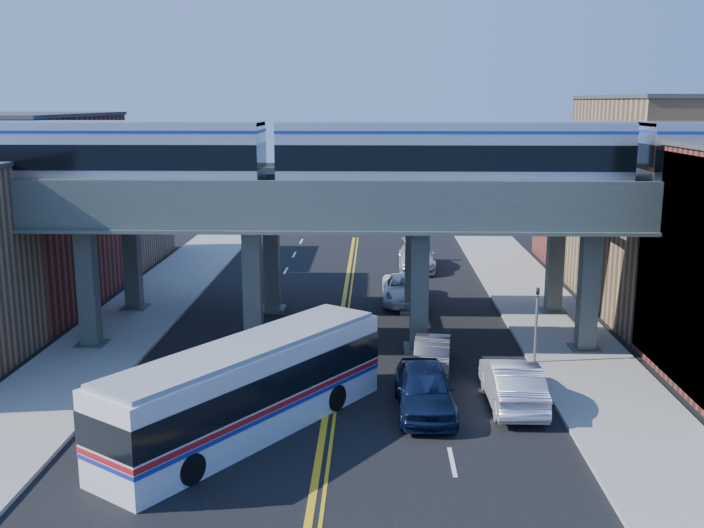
# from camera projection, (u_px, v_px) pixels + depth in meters

# --- Properties ---
(ground) EXTENTS (120.00, 120.00, 0.00)m
(ground) POSITION_uv_depth(u_px,v_px,m) (326.00, 414.00, 30.30)
(ground) COLOR black
(ground) RESTS_ON ground
(sidewalk_west) EXTENTS (5.00, 70.00, 0.16)m
(sidewalk_west) POSITION_uv_depth(u_px,v_px,m) (116.00, 334.00, 40.41)
(sidewalk_west) COLOR gray
(sidewalk_west) RESTS_ON ground
(sidewalk_east) EXTENTS (5.00, 70.00, 0.16)m
(sidewalk_east) POSITION_uv_depth(u_px,v_px,m) (564.00, 338.00, 39.74)
(sidewalk_east) COLOR gray
(sidewalk_east) RESTS_ON ground
(building_west_b) EXTENTS (8.00, 14.00, 11.00)m
(building_west_b) POSITION_uv_depth(u_px,v_px,m) (24.00, 213.00, 45.38)
(building_west_b) COLOR maroon
(building_west_b) RESTS_ON ground
(building_west_c) EXTENTS (8.00, 10.00, 8.00)m
(building_west_c) POSITION_uv_depth(u_px,v_px,m) (102.00, 209.00, 58.40)
(building_west_c) COLOR olive
(building_west_c) RESTS_ON ground
(building_east_b) EXTENTS (8.00, 14.00, 12.00)m
(building_east_b) POSITION_uv_depth(u_px,v_px,m) (670.00, 207.00, 44.20)
(building_east_b) COLOR olive
(building_east_b) RESTS_ON ground
(building_east_c) EXTENTS (8.00, 10.00, 9.00)m
(building_east_c) POSITION_uv_depth(u_px,v_px,m) (603.00, 204.00, 57.23)
(building_east_c) COLOR maroon
(building_east_c) RESTS_ON ground
(mural_panel) EXTENTS (0.10, 9.50, 9.50)m
(mural_panel) POSITION_uv_depth(u_px,v_px,m) (677.00, 274.00, 32.82)
(mural_panel) COLOR #2A9EB8
(mural_panel) RESTS_ON ground
(elevated_viaduct_near) EXTENTS (52.00, 3.60, 7.40)m
(elevated_viaduct_near) POSITION_uv_depth(u_px,v_px,m) (336.00, 218.00, 36.81)
(elevated_viaduct_near) COLOR #3C4642
(elevated_viaduct_near) RESTS_ON ground
(elevated_viaduct_far) EXTENTS (52.00, 3.60, 7.40)m
(elevated_viaduct_far) POSITION_uv_depth(u_px,v_px,m) (342.00, 200.00, 43.66)
(elevated_viaduct_far) COLOR #3C4642
(elevated_viaduct_far) RESTS_ON ground
(transit_train) EXTENTS (49.46, 3.10, 3.62)m
(transit_train) POSITION_uv_depth(u_px,v_px,m) (451.00, 157.00, 36.07)
(transit_train) COLOR black
(transit_train) RESTS_ON elevated_viaduct_near
(stop_sign) EXTENTS (0.76, 0.09, 2.63)m
(stop_sign) POSITION_uv_depth(u_px,v_px,m) (337.00, 347.00, 32.87)
(stop_sign) COLOR slate
(stop_sign) RESTS_ON ground
(traffic_signal) EXTENTS (0.15, 0.18, 4.10)m
(traffic_signal) POSITION_uv_depth(u_px,v_px,m) (537.00, 317.00, 35.44)
(traffic_signal) COLOR slate
(traffic_signal) RESTS_ON ground
(transit_bus) EXTENTS (9.38, 11.88, 3.22)m
(transit_bus) POSITION_uv_depth(u_px,v_px,m) (249.00, 389.00, 28.30)
(transit_bus) COLOR silver
(transit_bus) RESTS_ON ground
(car_lane_a) EXTENTS (2.35, 5.50, 1.85)m
(car_lane_a) POSITION_uv_depth(u_px,v_px,m) (425.00, 389.00, 30.35)
(car_lane_a) COLOR #0E1734
(car_lane_a) RESTS_ON ground
(car_lane_b) EXTENTS (2.03, 4.66, 1.49)m
(car_lane_b) POSITION_uv_depth(u_px,v_px,m) (432.00, 356.00, 34.92)
(car_lane_b) COLOR #343436
(car_lane_b) RESTS_ON ground
(car_lane_c) EXTENTS (2.70, 5.74, 1.59)m
(car_lane_c) POSITION_uv_depth(u_px,v_px,m) (404.00, 289.00, 47.04)
(car_lane_c) COLOR white
(car_lane_c) RESTS_ON ground
(car_lane_d) EXTENTS (2.71, 6.35, 1.83)m
(car_lane_d) POSITION_uv_depth(u_px,v_px,m) (417.00, 256.00, 56.37)
(car_lane_d) COLOR #B8B9BD
(car_lane_d) RESTS_ON ground
(car_parked_curb) EXTENTS (1.98, 5.54, 1.82)m
(car_parked_curb) POSITION_uv_depth(u_px,v_px,m) (512.00, 383.00, 31.02)
(car_parked_curb) COLOR #B4B3B8
(car_parked_curb) RESTS_ON ground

